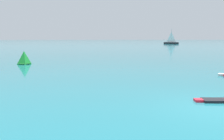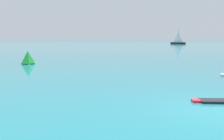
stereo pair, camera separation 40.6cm
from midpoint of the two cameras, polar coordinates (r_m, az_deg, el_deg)
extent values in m
plane|color=#1E727F|center=(9.81, 21.58, -7.64)|extent=(440.00, 440.00, 0.00)
cube|color=red|center=(10.53, 16.94, -6.20)|extent=(0.34, 0.39, 0.09)
cube|color=white|center=(17.99, 21.66, -0.91)|extent=(0.51, 0.54, 0.13)
pyramid|color=green|center=(25.00, -18.68, 2.52)|extent=(1.16, 1.16, 1.17)
torus|color=#167226|center=(25.04, -18.64, 1.32)|extent=(1.11, 1.11, 0.12)
cube|color=black|center=(96.16, 12.40, 5.65)|extent=(4.99, 3.65, 0.58)
cylinder|color=#B2B2B7|center=(96.14, 12.44, 7.21)|extent=(0.12, 0.12, 4.65)
pyramid|color=white|center=(96.14, 12.43, 6.92)|extent=(2.14, 0.88, 3.50)
camera|label=1|loc=(0.20, -90.81, -0.10)|focal=42.84mm
camera|label=2|loc=(0.20, 89.19, 0.10)|focal=42.84mm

